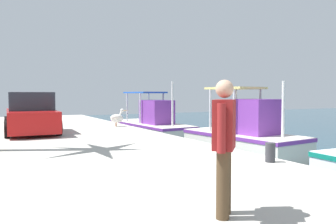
# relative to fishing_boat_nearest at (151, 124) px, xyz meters

# --- Properties ---
(quay_pier) EXTENTS (36.00, 10.00, 0.80)m
(quay_pier) POSITION_rel_fishing_boat_nearest_xyz_m (10.19, -6.92, -0.24)
(quay_pier) COLOR #BCB7AD
(quay_pier) RESTS_ON ground
(fishing_boat_nearest) EXTENTS (6.53, 2.45, 2.92)m
(fishing_boat_nearest) POSITION_rel_fishing_boat_nearest_xyz_m (0.00, 0.00, 0.00)
(fishing_boat_nearest) COLOR silver
(fishing_boat_nearest) RESTS_ON ground
(fishing_boat_second) EXTENTS (4.89, 2.45, 2.72)m
(fishing_boat_second) POSITION_rel_fishing_boat_nearest_xyz_m (7.24, 0.44, 0.06)
(fishing_boat_second) COLOR silver
(fishing_boat_second) RESTS_ON ground
(pelican) EXTENTS (0.44, 0.97, 0.82)m
(pelican) POSITION_rel_fishing_boat_nearest_xyz_m (1.88, -2.61, 0.56)
(pelican) COLOR tan
(pelican) RESTS_ON quay_pier
(fisherman_standing) EXTENTS (0.50, 0.49, 1.67)m
(fisherman_standing) POSITION_rel_fishing_boat_nearest_xyz_m (13.55, -5.31, 1.09)
(fisherman_standing) COLOR #4C3823
(fisherman_standing) RESTS_ON quay_pier
(parked_car) EXTENTS (4.16, 2.00, 1.57)m
(parked_car) POSITION_rel_fishing_boat_nearest_xyz_m (2.86, -6.41, 0.88)
(parked_car) COLOR black
(parked_car) RESTS_ON quay_pier
(mooring_bollard_nearest) EXTENTS (0.22, 0.22, 0.43)m
(mooring_bollard_nearest) POSITION_rel_fishing_boat_nearest_xyz_m (11.36, -2.37, 0.38)
(mooring_bollard_nearest) COLOR #333338
(mooring_bollard_nearest) RESTS_ON quay_pier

